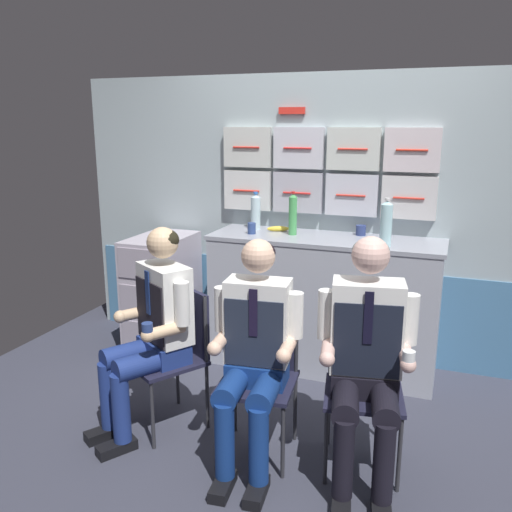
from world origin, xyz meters
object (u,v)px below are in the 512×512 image
crew_member_left (153,324)px  crew_member_center (254,347)px  crew_member_right (366,351)px  snack_banana (278,229)px  folding_chair_right (364,371)px  water_bottle_short (293,214)px  folding_chair_left (178,343)px  espresso_cup_small (252,228)px  folding_chair_center (261,361)px  service_trolley (162,289)px

crew_member_left → crew_member_center: (0.66, -0.09, -0.01)m
crew_member_left → crew_member_right: size_ratio=0.98×
crew_member_right → snack_banana: 1.59m
folding_chair_right → water_bottle_short: bearing=124.6°
folding_chair_left → crew_member_center: 0.64m
folding_chair_right → espresso_cup_small: (-1.01, 0.97, 0.53)m
crew_member_center → espresso_cup_small: (-0.48, 1.21, 0.38)m
folding_chair_center → espresso_cup_small: size_ratio=10.12×
folding_chair_right → snack_banana: snack_banana is taller
water_bottle_short → espresso_cup_small: 0.32m
service_trolley → water_bottle_short: water_bottle_short is taller
folding_chair_center → folding_chair_right: bearing=8.5°
service_trolley → crew_member_right: 2.11m
crew_member_left → crew_member_right: (1.22, -0.00, 0.02)m
snack_banana → folding_chair_right: bearing=-52.8°
espresso_cup_small → service_trolley: bearing=-176.7°
folding_chair_left → espresso_cup_small: (0.09, 0.99, 0.53)m
service_trolley → espresso_cup_small: (0.75, 0.04, 0.54)m
crew_member_center → crew_member_left: bearing=172.2°
crew_member_left → snack_banana: 1.37m
snack_banana → espresso_cup_small: bearing=-134.7°
folding_chair_right → espresso_cup_small: bearing=136.3°
water_bottle_short → crew_member_center: bearing=-81.7°
folding_chair_right → folding_chair_left: bearing=-179.2°
crew_member_left → espresso_cup_small: (0.18, 1.12, 0.37)m
snack_banana → folding_chair_left: bearing=-102.4°
folding_chair_right → espresso_cup_small: size_ratio=10.12×
water_bottle_short → espresso_cup_small: size_ratio=3.86×
folding_chair_right → service_trolley: bearing=152.4°
service_trolley → folding_chair_center: bearing=-39.7°
crew_member_left → service_trolley: bearing=118.0°
folding_chair_center → snack_banana: snack_banana is taller
folding_chair_left → folding_chair_right: 1.11m
service_trolley → espresso_cup_small: espresso_cup_small is taller
service_trolley → snack_banana: size_ratio=5.37×
folding_chair_left → espresso_cup_small: espresso_cup_small is taller
service_trolley → water_bottle_short: bearing=6.5°
water_bottle_short → snack_banana: bearing=148.9°
crew_member_right → espresso_cup_small: size_ratio=15.28×
water_bottle_short → espresso_cup_small: bearing=-165.5°
folding_chair_left → water_bottle_short: water_bottle_short is taller
crew_member_left → folding_chair_right: 1.21m
service_trolley → espresso_cup_small: 0.93m
crew_member_center → water_bottle_short: (-0.19, 1.29, 0.48)m
crew_member_center → folding_chair_right: (0.53, 0.24, -0.15)m
crew_member_right → snack_banana: crew_member_right is taller
service_trolley → folding_chair_left: size_ratio=1.11×
service_trolley → crew_member_left: size_ratio=0.76×
folding_chair_left → folding_chair_right: bearing=0.8°
crew_member_right → crew_member_left: bearing=179.9°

